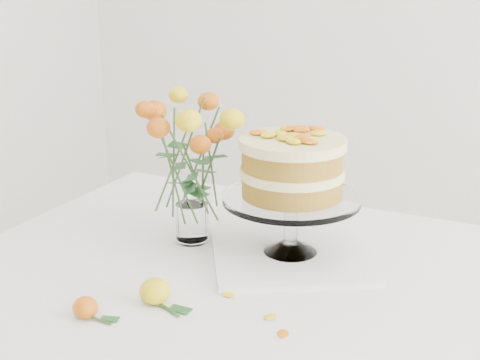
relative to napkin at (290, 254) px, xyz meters
name	(u,v)px	position (x,y,z in m)	size (l,w,h in m)	color
table	(309,325)	(0.09, -0.11, -0.09)	(1.43, 0.93, 0.76)	tan
napkin	(290,254)	(0.00, 0.00, 0.00)	(0.31, 0.31, 0.01)	white
cake_stand	(292,173)	(0.00, 0.00, 0.17)	(0.28, 0.28, 0.25)	white
rose_vase	(190,151)	(-0.22, -0.02, 0.20)	(0.24, 0.24, 0.34)	white
loose_rose_near	(155,291)	(-0.14, -0.29, 0.02)	(0.09, 0.06, 0.05)	yellow
loose_rose_far	(86,308)	(-0.21, -0.38, 0.01)	(0.08, 0.04, 0.04)	#CA3F09
stray_petal_a	(228,295)	(-0.03, -0.21, 0.00)	(0.03, 0.02, 0.00)	yellow
stray_petal_b	(270,317)	(0.07, -0.25, 0.00)	(0.03, 0.02, 0.00)	yellow
stray_petal_c	(283,334)	(0.11, -0.29, 0.00)	(0.03, 0.02, 0.00)	yellow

